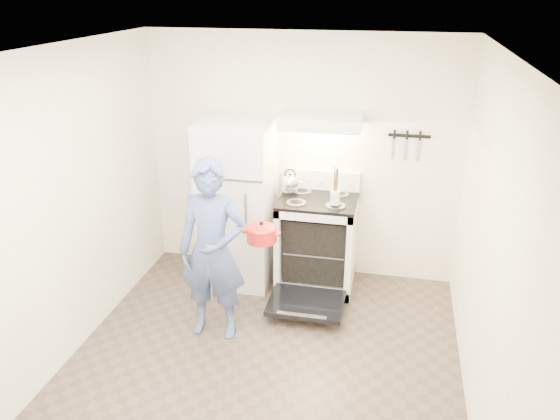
{
  "coord_description": "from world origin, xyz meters",
  "views": [
    {
      "loc": [
        0.92,
        -3.46,
        2.92
      ],
      "look_at": [
        -0.05,
        1.0,
        1.0
      ],
      "focal_mm": 35.0,
      "sensor_mm": 36.0,
      "label": 1
    }
  ],
  "objects_px": {
    "refrigerator": "(238,203)",
    "person": "(213,251)",
    "stove_body": "(317,244)",
    "tea_kettle": "(290,181)",
    "dutch_oven": "(261,235)"
  },
  "relations": [
    {
      "from": "person",
      "to": "dutch_oven",
      "type": "height_order",
      "value": "person"
    },
    {
      "from": "refrigerator",
      "to": "tea_kettle",
      "type": "bearing_deg",
      "value": 11.95
    },
    {
      "from": "dutch_oven",
      "to": "tea_kettle",
      "type": "bearing_deg",
      "value": 81.71
    },
    {
      "from": "refrigerator",
      "to": "tea_kettle",
      "type": "height_order",
      "value": "refrigerator"
    },
    {
      "from": "refrigerator",
      "to": "person",
      "type": "xyz_separation_m",
      "value": [
        0.06,
        -1.0,
        -0.04
      ]
    },
    {
      "from": "tea_kettle",
      "to": "refrigerator",
      "type": "bearing_deg",
      "value": -168.05
    },
    {
      "from": "refrigerator",
      "to": "person",
      "type": "distance_m",
      "value": 1.0
    },
    {
      "from": "stove_body",
      "to": "tea_kettle",
      "type": "distance_m",
      "value": 0.69
    },
    {
      "from": "refrigerator",
      "to": "dutch_oven",
      "type": "xyz_separation_m",
      "value": [
        0.4,
        -0.64,
        -0.02
      ]
    },
    {
      "from": "stove_body",
      "to": "person",
      "type": "xyz_separation_m",
      "value": [
        -0.75,
        -1.03,
        0.35
      ]
    },
    {
      "from": "dutch_oven",
      "to": "person",
      "type": "bearing_deg",
      "value": -133.07
    },
    {
      "from": "refrigerator",
      "to": "person",
      "type": "relative_size",
      "value": 1.05
    },
    {
      "from": "refrigerator",
      "to": "tea_kettle",
      "type": "xyz_separation_m",
      "value": [
        0.51,
        0.11,
        0.23
      ]
    },
    {
      "from": "person",
      "to": "stove_body",
      "type": "bearing_deg",
      "value": 53.07
    },
    {
      "from": "refrigerator",
      "to": "dutch_oven",
      "type": "distance_m",
      "value": 0.76
    }
  ]
}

